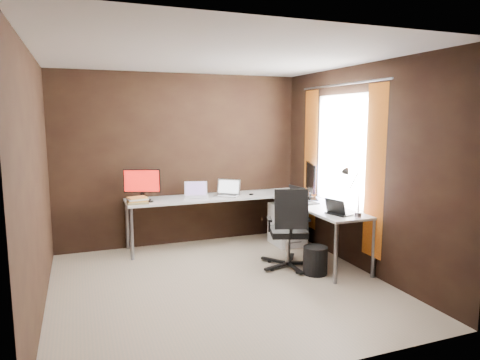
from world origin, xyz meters
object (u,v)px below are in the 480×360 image
Objects in this scene: laptop_white at (196,194)px; office_chair at (289,244)px; book_stack at (137,200)px; monitor_left at (142,183)px; desk_lamp at (351,186)px; laptop_black_small at (338,211)px; monitor_right at (311,179)px; laptop_black_big at (302,199)px; drawer_pedestal at (287,224)px; wastebasket at (315,260)px; laptop_silver at (227,192)px.

laptop_white is 0.37× the size of office_chair.
office_chair is at bearing -33.14° from book_stack.
book_stack is at bearing -97.19° from monitor_left.
laptop_black_small is at bearing 139.58° from desk_lamp.
monitor_right is 1.52× the size of laptop_black_big.
laptop_black_small reaches higher than drawer_pedestal.
drawer_pedestal is at bearing -1.22° from laptop_white.
monitor_right is at bearing 60.07° from office_chair.
laptop_black_big is 0.38× the size of office_chair.
monitor_left is 0.81× the size of monitor_right.
wastebasket is (1.80, -1.59, -0.81)m from monitor_left.
book_stack is at bearing 160.94° from desk_lamp.
monitor_left is 1.27× the size of laptop_white.
monitor_right is at bearing 64.50° from wastebasket.
office_chair is at bearing -35.90° from laptop_silver.
wastebasket is at bearing 162.09° from desk_lamp.
laptop_white is 0.97× the size of laptop_black_big.
office_chair reaches higher than laptop_black_big.
monitor_right is 1.04× the size of desk_lamp.
laptop_black_small is at bearing -19.27° from monitor_left.
monitor_left reaches higher than wastebasket.
desk_lamp reaches higher than monitor_left.
laptop_white is 0.88× the size of laptop_silver.
laptop_black_big is at bearing 149.14° from monitor_right.
office_chair is at bearing 29.99° from laptop_black_small.
laptop_black_big is (1.22, -0.92, 0.00)m from laptop_white.
laptop_black_small is 0.32× the size of office_chair.
laptop_black_small is at bearing 176.20° from laptop_black_big.
monitor_left is at bearing 156.98° from desk_lamp.
laptop_white is 1.53m from laptop_black_big.
monitor_left reaches higher than laptop_black_small.
office_chair is (1.69, -1.11, -0.47)m from book_stack.
office_chair is (-0.43, 0.41, -0.47)m from laptop_black_small.
laptop_white is 2.28m from desk_lamp.
drawer_pedestal is at bearing 110.38° from desk_lamp.
laptop_black_small is 2.61m from book_stack.
laptop_black_small is at bearing -35.50° from book_stack.
laptop_black_small is 0.98× the size of wastebasket.
laptop_white is (-1.29, 0.37, 0.48)m from drawer_pedestal.
desk_lamp is (0.14, -0.89, 0.30)m from laptop_black_big.
drawer_pedestal is 1.64m from desk_lamp.
office_chair is at bearing 122.21° from wastebasket.
monitor_left is 1.12× the size of laptop_silver.
laptop_black_small is 1.16× the size of book_stack.
monitor_right is (0.16, -0.36, 0.72)m from drawer_pedestal.
monitor_right reaches higher than book_stack.
laptop_silver reaches higher than drawer_pedestal.
monitor_right is 1.77× the size of wastebasket.
monitor_left is 2.19m from laptop_black_big.
monitor_right is at bearing -11.85° from laptop_white.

